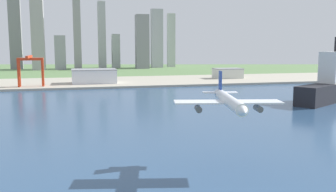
# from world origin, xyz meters

# --- Properties ---
(ground_plane) EXTENTS (2400.00, 2400.00, 0.00)m
(ground_plane) POSITION_xyz_m (0.00, 300.00, 0.00)
(ground_plane) COLOR #5B7D4B
(water_bay) EXTENTS (840.00, 360.00, 0.15)m
(water_bay) POSITION_xyz_m (0.00, 240.00, 0.07)
(water_bay) COLOR #2D4C70
(water_bay) RESTS_ON ground
(industrial_pier) EXTENTS (840.00, 140.00, 2.50)m
(industrial_pier) POSITION_xyz_m (0.00, 490.00, 1.25)
(industrial_pier) COLOR #AAA392
(industrial_pier) RESTS_ON ground
(airplane_landing) EXTENTS (40.37, 46.12, 13.77)m
(airplane_landing) POSITION_xyz_m (14.94, 126.61, 27.02)
(airplane_landing) COLOR silver
(cargo_ship) EXTENTS (79.71, 56.82, 54.93)m
(cargo_ship) POSITION_xyz_m (171.20, 273.95, 15.41)
(cargo_ship) COLOR black
(cargo_ship) RESTS_ON water_bay
(port_crane_red) EXTENTS (27.62, 46.31, 34.73)m
(port_crane_red) POSITION_xyz_m (-84.90, 441.87, 28.17)
(port_crane_red) COLOR red
(port_crane_red) RESTS_ON industrial_pier
(warehouse_main) EXTENTS (53.88, 34.77, 17.12)m
(warehouse_main) POSITION_xyz_m (-14.33, 467.42, 11.08)
(warehouse_main) COLOR silver
(warehouse_main) RESTS_ON industrial_pier
(warehouse_annex) EXTENTS (39.07, 25.78, 14.06)m
(warehouse_annex) POSITION_xyz_m (173.83, 493.04, 9.55)
(warehouse_annex) COLOR silver
(warehouse_annex) RESTS_ON industrial_pier
(distant_skyline) EXTENTS (358.76, 68.81, 154.29)m
(distant_skyline) POSITION_xyz_m (14.53, 821.40, 64.48)
(distant_skyline) COLOR gray
(distant_skyline) RESTS_ON ground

